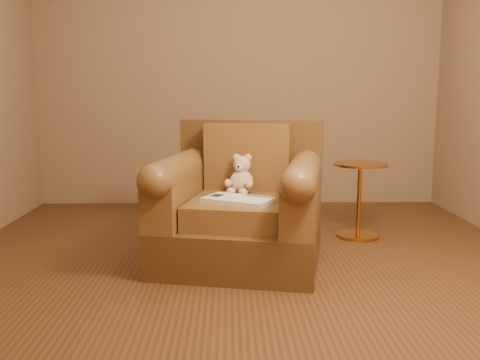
{
  "coord_description": "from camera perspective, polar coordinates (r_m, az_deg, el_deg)",
  "views": [
    {
      "loc": [
        -0.11,
        -3.38,
        1.12
      ],
      "look_at": [
        -0.03,
        -0.0,
        0.56
      ],
      "focal_mm": 40.0,
      "sensor_mm": 36.0,
      "label": 1
    }
  ],
  "objects": [
    {
      "name": "teddy_bear",
      "position": [
        3.61,
        0.09,
        0.16
      ],
      "size": [
        0.2,
        0.23,
        0.28
      ],
      "rotation": [
        0.0,
        0.0,
        -0.34
      ],
      "color": "beige",
      "rests_on": "armchair"
    },
    {
      "name": "floor",
      "position": [
        3.56,
        0.48,
        -8.99
      ],
      "size": [
        4.0,
        4.0,
        0.0
      ],
      "primitive_type": "plane",
      "color": "#52321C",
      "rests_on": "ground"
    },
    {
      "name": "armchair",
      "position": [
        3.56,
        0.11,
        -3.05
      ],
      "size": [
        1.2,
        1.16,
        0.92
      ],
      "rotation": [
        0.0,
        0.0,
        -0.2
      ],
      "color": "#50361A",
      "rests_on": "floor"
    },
    {
      "name": "side_table",
      "position": [
        4.24,
        12.58,
        -1.83
      ],
      "size": [
        0.42,
        0.42,
        0.58
      ],
      "color": "#BE7E34",
      "rests_on": "floor"
    },
    {
      "name": "guidebook",
      "position": [
        3.33,
        -0.21,
        -2.15
      ],
      "size": [
        0.48,
        0.42,
        0.03
      ],
      "rotation": [
        0.0,
        0.0,
        -0.5
      ],
      "color": "beige",
      "rests_on": "armchair"
    }
  ]
}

